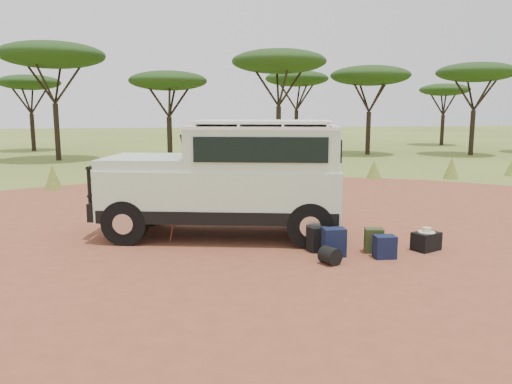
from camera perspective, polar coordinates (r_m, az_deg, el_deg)
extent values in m
plane|color=#586B26|center=(10.15, 2.08, -6.07)|extent=(140.00, 140.00, 0.00)
cylinder|color=brown|center=(10.15, 2.08, -6.05)|extent=(23.00, 23.00, 0.01)
cone|color=#586B26|center=(18.45, -22.20, 1.56)|extent=(0.60, 0.60, 0.85)
cone|color=#586B26|center=(18.94, -12.72, 1.98)|extent=(0.60, 0.60, 0.70)
cone|color=#586B26|center=(18.62, -3.52, 2.38)|extent=(0.60, 0.60, 0.90)
cone|color=#586B26|center=(18.80, 5.75, 2.27)|extent=(0.60, 0.60, 0.80)
cone|color=#586B26|center=(20.46, 13.34, 2.56)|extent=(0.60, 0.60, 0.75)
cone|color=#586B26|center=(21.30, 21.44, 2.56)|extent=(0.60, 0.60, 0.85)
cone|color=#586B26|center=(23.32, 27.24, 2.52)|extent=(0.60, 0.60, 0.70)
cylinder|color=black|center=(29.21, -21.78, 6.38)|extent=(0.28, 0.28, 3.06)
ellipsoid|color=black|center=(29.33, -22.27, 14.29)|extent=(5.50, 5.50, 1.38)
cylinder|color=black|center=(27.81, -9.84, 6.04)|extent=(0.28, 0.28, 2.34)
ellipsoid|color=black|center=(27.82, -10.02, 12.42)|extent=(4.20, 4.20, 1.05)
cylinder|color=black|center=(28.06, 2.58, 6.80)|extent=(0.28, 0.28, 2.93)
ellipsoid|color=black|center=(28.15, 2.64, 14.68)|extent=(5.20, 5.20, 1.30)
cylinder|color=black|center=(31.50, 12.69, 6.57)|extent=(0.28, 0.28, 2.61)
ellipsoid|color=black|center=(31.53, 12.92, 12.84)|extent=(4.80, 4.80, 1.20)
cylinder|color=black|center=(32.98, 23.45, 6.22)|extent=(0.28, 0.28, 2.70)
ellipsoid|color=black|center=(33.02, 23.85, 12.41)|extent=(4.60, 4.60, 1.15)
cylinder|color=black|center=(36.71, -24.15, 6.24)|extent=(0.28, 0.28, 2.48)
ellipsoid|color=black|center=(36.73, -24.49, 11.33)|extent=(4.00, 4.00, 1.00)
cylinder|color=black|center=(36.24, 4.61, 7.16)|extent=(0.28, 0.28, 2.70)
ellipsoid|color=black|center=(36.29, 4.69, 12.81)|extent=(4.50, 4.50, 1.12)
cylinder|color=black|center=(41.79, 20.51, 6.64)|extent=(0.28, 0.28, 2.34)
ellipsoid|color=black|center=(41.79, 20.75, 10.88)|extent=(3.80, 3.80, 0.95)
cube|color=beige|center=(10.74, -3.91, 0.10)|extent=(5.25, 3.12, 1.04)
cube|color=black|center=(10.80, -3.88, -1.93)|extent=(5.16, 3.13, 0.26)
cube|color=beige|center=(10.55, 0.79, 5.04)|extent=(3.42, 2.60, 0.82)
cube|color=white|center=(10.52, 0.80, 7.44)|extent=(3.43, 2.64, 0.07)
cube|color=white|center=(10.52, 0.80, 8.03)|extent=(3.16, 2.46, 0.05)
cube|color=beige|center=(10.97, -12.01, 3.42)|extent=(2.21, 2.27, 0.22)
cube|color=black|center=(10.72, -7.28, 5.25)|extent=(0.57, 1.65, 0.57)
cube|color=black|center=(9.56, 0.49, 4.84)|extent=(2.53, 0.65, 0.49)
cube|color=black|center=(11.53, 1.05, 5.61)|extent=(2.53, 0.65, 0.49)
cube|color=black|center=(10.58, 9.21, 4.93)|extent=(0.43, 1.58, 0.45)
cube|color=black|center=(11.40, -16.56, -1.37)|extent=(0.61, 1.96, 0.37)
cylinder|color=black|center=(11.32, -17.39, 2.99)|extent=(0.41, 1.39, 0.08)
cylinder|color=black|center=(11.40, -17.25, 0.10)|extent=(0.41, 1.39, 0.08)
cylinder|color=silver|center=(11.07, -18.00, 1.69)|extent=(0.13, 0.25, 0.24)
cylinder|color=silver|center=(11.64, -16.90, 2.09)|extent=(0.13, 0.25, 0.24)
cube|color=white|center=(11.41, -17.00, -0.71)|extent=(0.15, 0.46, 0.13)
cylinder|color=black|center=(11.66, -5.95, 4.99)|extent=(0.11, 0.11, 0.90)
cylinder|color=black|center=(10.41, -14.73, -3.39)|extent=(0.96, 0.51, 0.92)
cylinder|color=black|center=(12.05, -12.11, -1.57)|extent=(0.96, 0.51, 0.92)
cylinder|color=black|center=(9.89, 6.19, -3.79)|extent=(0.96, 0.51, 0.92)
cylinder|color=black|center=(11.61, 5.83, -1.83)|extent=(0.96, 0.51, 0.92)
cylinder|color=maroon|center=(10.23, -9.23, -2.13)|extent=(0.29, 0.23, 1.37)
cube|color=black|center=(9.71, 7.04, -5.37)|extent=(0.41, 0.35, 0.49)
cube|color=#121B3B|center=(9.43, 8.89, -5.70)|extent=(0.42, 0.30, 0.53)
cube|color=#323D1C|center=(9.81, 13.31, -5.43)|extent=(0.39, 0.32, 0.47)
cube|color=#121B3B|center=(9.50, 14.50, -6.11)|extent=(0.40, 0.31, 0.43)
cube|color=black|center=(10.27, 18.86, -5.36)|extent=(0.61, 0.53, 0.36)
cylinder|color=black|center=(8.96, 8.44, -7.23)|extent=(0.42, 0.42, 0.31)
cylinder|color=beige|center=(10.22, 18.92, -4.35)|extent=(0.33, 0.33, 0.01)
cylinder|color=beige|center=(10.21, 18.93, -4.09)|extent=(0.16, 0.16, 0.08)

